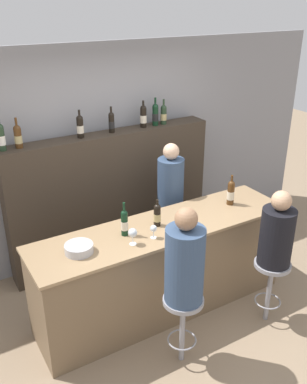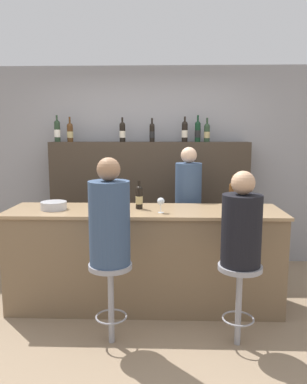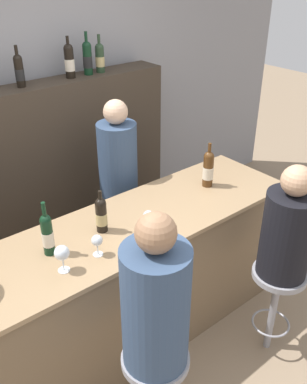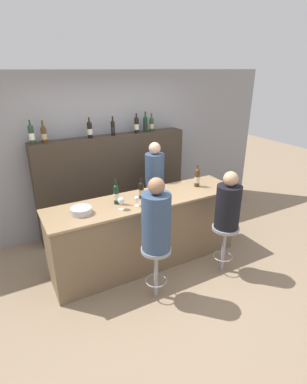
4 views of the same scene
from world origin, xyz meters
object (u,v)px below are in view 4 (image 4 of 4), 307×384
object	(u,v)px
wine_bottle_backbar_2	(90,129)
wine_glass_2	(162,193)
wine_bottle_counter_1	(141,190)
wine_glass_0	(121,201)
guest_seated_right	(228,204)
wine_bottle_backbar_6	(152,124)
wine_bottle_counter_2	(197,177)
guest_seated_left	(156,219)
wine_bottle_backbar_3	(113,128)
wine_glass_1	(137,199)
wine_bottle_counter_0	(116,194)
wine_bottle_backbar_1	(44,134)
bar_stool_left	(156,259)
wine_bottle_backbar_5	(145,124)
bar_stool_right	(225,237)
bartender	(155,194)
metal_bowl	(81,211)
wine_bottle_backbar_4	(137,125)
wine_bottle_backbar_0	(31,134)

from	to	relation	value
wine_bottle_backbar_2	wine_glass_2	bearing A→B (deg)	-69.12
wine_bottle_counter_1	wine_glass_0	world-z (taller)	wine_bottle_counter_1
guest_seated_right	wine_bottle_backbar_6	bearing A→B (deg)	92.59
wine_bottle_counter_2	guest_seated_right	bearing A→B (deg)	-94.31
wine_bottle_backbar_2	guest_seated_left	size ratio (longest dim) A/B	0.36
wine_bottle_backbar_3	wine_glass_1	distance (m)	1.50
wine_bottle_counter_1	guest_seated_right	size ratio (longest dim) A/B	0.37
wine_bottle_backbar_2	wine_glass_1	size ratio (longest dim) A/B	2.33
wine_bottle_counter_0	wine_glass_0	distance (m)	0.19
wine_bottle_counter_1	wine_bottle_backbar_1	bearing A→B (deg)	130.05
wine_bottle_counter_2	bar_stool_left	distance (m)	1.46
wine_bottle_counter_2	wine_bottle_backbar_5	size ratio (longest dim) A/B	1.01
wine_bottle_counter_2	bar_stool_right	bearing A→B (deg)	-94.31
wine_bottle_counter_2	wine_bottle_backbar_3	xyz separation A→B (m)	(-0.83, 1.14, 0.62)
wine_glass_0	bartender	size ratio (longest dim) A/B	0.10
wine_bottle_counter_0	wine_bottle_backbar_6	world-z (taller)	wine_bottle_backbar_6
wine_bottle_backbar_5	metal_bowl	world-z (taller)	wine_bottle_backbar_5
wine_bottle_backbar_4	metal_bowl	bearing A→B (deg)	-138.03
wine_bottle_backbar_6	bartender	distance (m)	1.19
wine_bottle_backbar_5	guest_seated_left	world-z (taller)	wine_bottle_backbar_5
wine_bottle_counter_1	wine_glass_0	xyz separation A→B (m)	(-0.37, -0.19, -0.00)
wine_bottle_backbar_3	wine_bottle_backbar_5	world-z (taller)	wine_bottle_backbar_5
wine_bottle_backbar_2	wine_bottle_backbar_6	world-z (taller)	wine_bottle_backbar_2
wine_bottle_backbar_1	wine_bottle_backbar_2	world-z (taller)	wine_bottle_backbar_1
wine_bottle_counter_2	wine_bottle_backbar_0	world-z (taller)	wine_bottle_backbar_0
wine_bottle_counter_0	wine_bottle_backbar_1	world-z (taller)	wine_bottle_backbar_1
wine_bottle_counter_0	guest_seated_left	xyz separation A→B (m)	(0.17, -0.74, -0.07)
bar_stool_right	guest_seated_right	size ratio (longest dim) A/B	0.90
wine_bottle_backbar_6	bar_stool_left	xyz separation A→B (m)	(-0.97, -1.88, -1.21)
bar_stool_right	wine_bottle_backbar_6	bearing A→B (deg)	92.59
wine_bottle_backbar_4	bartender	world-z (taller)	wine_bottle_backbar_4
wine_bottle_backbar_0	guest_seated_left	bearing A→B (deg)	-63.54
wine_glass_2	bar_stool_left	distance (m)	0.89
bar_stool_right	wine_bottle_counter_2	bearing A→B (deg)	85.69
wine_bottle_counter_1	wine_bottle_backbar_6	bearing A→B (deg)	55.63
bartender	wine_glass_1	bearing A→B (deg)	-131.79
wine_bottle_backbar_1	wine_bottle_backbar_3	size ratio (longest dim) A/B	1.06
wine_bottle_counter_2	wine_bottle_backbar_5	xyz separation A→B (m)	(-0.26, 1.14, 0.63)
wine_bottle_backbar_0	wine_bottle_backbar_5	distance (m)	1.79
wine_glass_0	metal_bowl	size ratio (longest dim) A/B	0.63
wine_bottle_backbar_2	guest_seated_right	size ratio (longest dim) A/B	0.40
wine_glass_0	wine_glass_1	bearing A→B (deg)	0.00
wine_bottle_backbar_3	guest_seated_right	world-z (taller)	wine_bottle_backbar_3
wine_bottle_backbar_4	wine_glass_1	distance (m)	1.62
wine_bottle_backbar_5	wine_bottle_backbar_6	xyz separation A→B (m)	(0.12, 0.00, -0.01)
wine_bottle_backbar_4	bartender	bearing A→B (deg)	-87.91
wine_bottle_backbar_3	wine_glass_1	bearing A→B (deg)	-100.25
wine_bottle_backbar_4	bar_stool_left	distance (m)	2.35
wine_bottle_counter_1	wine_bottle_backbar_3	bearing A→B (deg)	85.60
wine_bottle_counter_2	bartender	distance (m)	0.80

